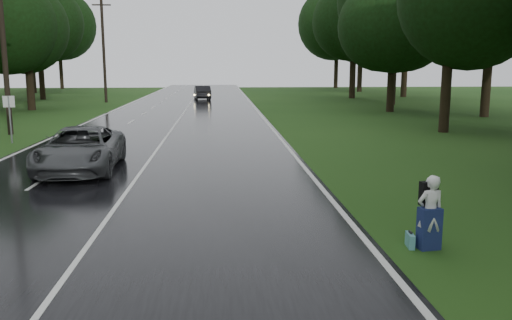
{
  "coord_description": "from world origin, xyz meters",
  "views": [
    {
      "loc": [
        2.74,
        -8.98,
        3.72
      ],
      "look_at": [
        3.74,
        5.48,
        1.1
      ],
      "focal_mm": 37.17,
      "sensor_mm": 36.0,
      "label": 1
    }
  ],
  "objects": [
    {
      "name": "hitchhiker",
      "position": [
        6.98,
        1.12,
        0.72
      ],
      "size": [
        0.61,
        0.57,
        1.54
      ],
      "color": "silver",
      "rests_on": "ground"
    },
    {
      "name": "tree_left_e",
      "position": [
        -12.77,
        36.18,
        0.0
      ],
      "size": [
        7.44,
        7.44,
        11.63
      ],
      "primitive_type": null,
      "color": "black",
      "rests_on": "ground"
    },
    {
      "name": "utility_pole_mid",
      "position": [
        -8.5,
        20.23,
        0.0
      ],
      "size": [
        1.8,
        0.28,
        10.62
      ],
      "primitive_type": null,
      "color": "black",
      "rests_on": "ground"
    },
    {
      "name": "utility_pole_far",
      "position": [
        -8.5,
        44.95,
        0.0
      ],
      "size": [
        1.8,
        0.28,
        10.45
      ],
      "primitive_type": null,
      "color": "black",
      "rests_on": "ground"
    },
    {
      "name": "tree_right_d",
      "position": [
        15.23,
        19.62,
        0.0
      ],
      "size": [
        8.34,
        8.34,
        13.03
      ],
      "primitive_type": null,
      "color": "black",
      "rests_on": "ground"
    },
    {
      "name": "tree_right_f",
      "position": [
        17.65,
        49.91,
        0.0
      ],
      "size": [
        9.82,
        9.82,
        15.35
      ],
      "primitive_type": null,
      "color": "black",
      "rests_on": "ground"
    },
    {
      "name": "grey_car",
      "position": [
        -2.12,
        9.73,
        0.8
      ],
      "size": [
        2.74,
        5.56,
        1.52
      ],
      "primitive_type": "imported",
      "rotation": [
        0.0,
        0.0,
        0.04
      ],
      "color": "#424446",
      "rests_on": "road"
    },
    {
      "name": "road",
      "position": [
        0.0,
        20.0,
        0.02
      ],
      "size": [
        12.0,
        140.0,
        0.04
      ],
      "primitive_type": "cube",
      "color": "black",
      "rests_on": "ground"
    },
    {
      "name": "suitcase",
      "position": [
        6.63,
        1.22,
        0.15
      ],
      "size": [
        0.17,
        0.42,
        0.29
      ],
      "primitive_type": "cube",
      "rotation": [
        0.0,
        0.0,
        6.17
      ],
      "color": "#559AA0",
      "rests_on": "ground"
    },
    {
      "name": "tree_right_e",
      "position": [
        16.4,
        32.62,
        0.0
      ],
      "size": [
        7.66,
        7.66,
        11.97
      ],
      "primitive_type": null,
      "color": "black",
      "rests_on": "ground"
    },
    {
      "name": "lane_center",
      "position": [
        0.0,
        20.0,
        0.04
      ],
      "size": [
        0.12,
        140.0,
        0.01
      ],
      "primitive_type": "cube",
      "color": "silver",
      "rests_on": "road"
    },
    {
      "name": "ground",
      "position": [
        0.0,
        0.0,
        0.0
      ],
      "size": [
        160.0,
        160.0,
        0.0
      ],
      "primitive_type": "plane",
      "color": "#234815",
      "rests_on": "ground"
    },
    {
      "name": "tree_left_f",
      "position": [
        -16.25,
        49.97,
        0.0
      ],
      "size": [
        9.28,
        9.28,
        14.5
      ],
      "primitive_type": null,
      "color": "black",
      "rests_on": "ground"
    },
    {
      "name": "far_car",
      "position": [
        0.96,
        48.16,
        0.78
      ],
      "size": [
        2.03,
        4.61,
        1.47
      ],
      "primitive_type": "imported",
      "rotation": [
        0.0,
        0.0,
        3.25
      ],
      "color": "black",
      "rests_on": "road"
    },
    {
      "name": "road_sign_b",
      "position": [
        -7.2,
        16.91,
        0.0
      ],
      "size": [
        0.54,
        0.1,
        2.26
      ],
      "primitive_type": null,
      "color": "white",
      "rests_on": "ground"
    }
  ]
}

